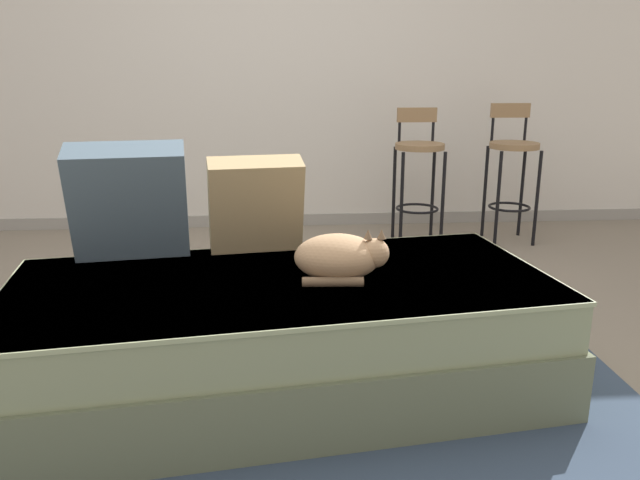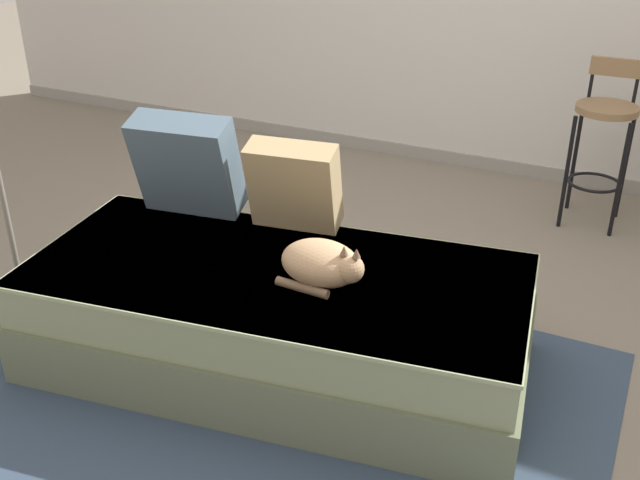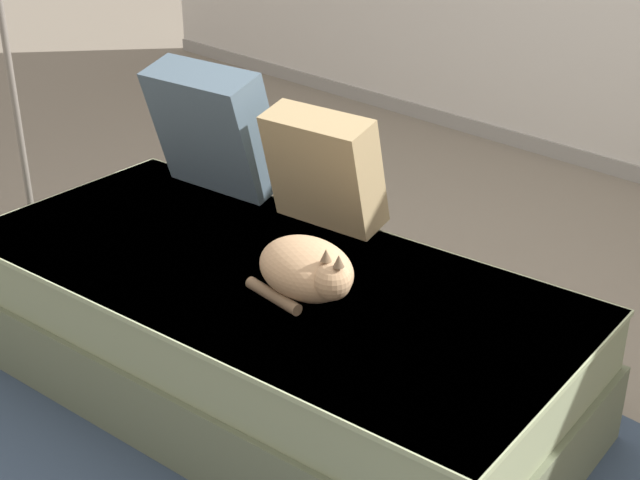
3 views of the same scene
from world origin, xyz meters
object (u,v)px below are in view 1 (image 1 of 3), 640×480
couch (283,334)px  cat (341,257)px  bar_stool_near_window (419,164)px  bar_stool_by_doorway (512,162)px  throw_pillow_corner (129,201)px  throw_pillow_middle (256,204)px

couch → cat: size_ratio=6.04×
cat → bar_stool_near_window: bar_stool_near_window is taller
couch → bar_stool_by_doorway: (1.65, 2.05, 0.34)m
bar_stool_by_doorway → couch: bearing=-128.7°
bar_stool_near_window → cat: bearing=-110.1°
throw_pillow_corner → throw_pillow_middle: bearing=8.1°
throw_pillow_corner → bar_stool_by_doorway: size_ratio=0.51×
cat → bar_stool_by_doorway: bearing=55.4°
throw_pillow_middle → cat: size_ratio=1.17×
couch → bar_stool_by_doorway: bar_stool_by_doorway is taller
throw_pillow_corner → throw_pillow_middle: 0.51m
throw_pillow_middle → bar_stool_by_doorway: 2.43m
cat → bar_stool_by_doorway: bar_stool_by_doorway is taller
couch → bar_stool_by_doorway: size_ratio=2.22×
cat → bar_stool_near_window: bearing=69.9°
cat → throw_pillow_middle: bearing=130.2°
throw_pillow_middle → bar_stool_near_window: bearing=57.4°
cat → throw_pillow_corner: bearing=159.5°
couch → bar_stool_near_window: bar_stool_near_window is taller
bar_stool_by_doorway → throw_pillow_corner: bearing=-142.0°
couch → cat: (0.22, -0.02, 0.31)m
bar_stool_by_doorway → cat: bearing=-124.6°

